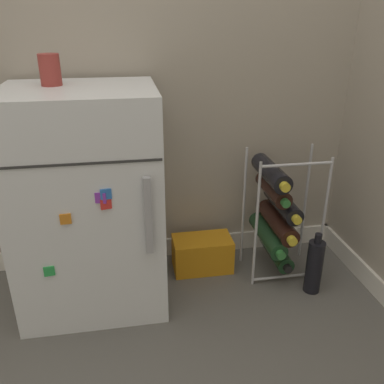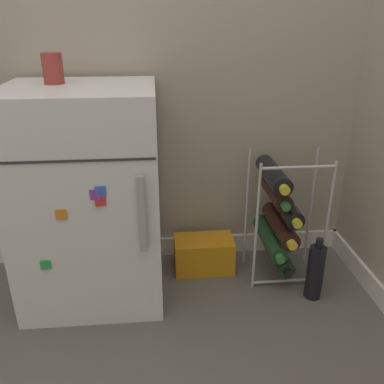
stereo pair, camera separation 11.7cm
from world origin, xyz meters
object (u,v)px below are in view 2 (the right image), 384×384
Objects in this scene: fridge_top_cup at (53,68)px; loose_bottle_floor at (315,272)px; wine_rack at (277,216)px; soda_box at (204,254)px; mini_fridge at (89,198)px.

fridge_top_cup is 0.39× the size of loose_bottle_floor.
soda_box is at bearing 167.52° from wine_rack.
wine_rack is at bearing 2.99° from mini_fridge.
wine_rack is 2.13× the size of soda_box.
wine_rack is at bearing 124.96° from loose_bottle_floor.
mini_fridge is 0.60m from soda_box.
mini_fridge reaches higher than loose_bottle_floor.
wine_rack is (0.78, 0.04, -0.14)m from mini_fridge.
soda_box is (-0.31, 0.07, -0.21)m from wine_rack.
fridge_top_cup reaches higher than loose_bottle_floor.
soda_box is 2.50× the size of fridge_top_cup.
wine_rack reaches higher than soda_box.
soda_box is at bearing 150.54° from loose_bottle_floor.
loose_bottle_floor is (0.98, -0.19, -0.79)m from fridge_top_cup.
mini_fridge is 0.49m from fridge_top_cup.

